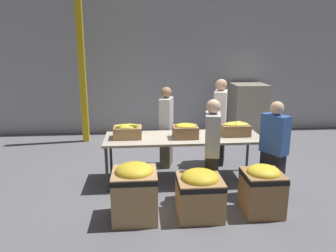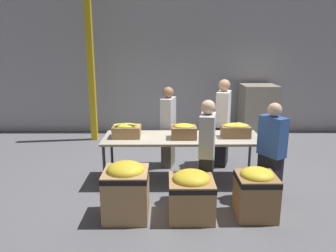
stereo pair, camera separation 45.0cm
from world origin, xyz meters
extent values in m
plane|color=slate|center=(0.00, 0.00, 0.00)|extent=(30.00, 30.00, 0.00)
cube|color=#A8A8AD|center=(0.00, 3.43, 2.00)|extent=(16.00, 0.08, 4.00)
cube|color=#B2A893|center=(0.00, 0.00, 0.79)|extent=(2.71, 0.89, 0.04)
cylinder|color=#38383D|center=(-1.29, -0.38, 0.38)|extent=(0.05, 0.05, 0.77)
cylinder|color=#38383D|center=(1.29, -0.38, 0.38)|extent=(0.05, 0.05, 0.77)
cylinder|color=#38383D|center=(-1.29, 0.38, 0.38)|extent=(0.05, 0.05, 0.77)
cylinder|color=#38383D|center=(1.29, 0.38, 0.38)|extent=(0.05, 0.05, 0.77)
cube|color=#A37A4C|center=(-0.95, 0.00, 0.90)|extent=(0.47, 0.34, 0.19)
ellipsoid|color=gold|center=(-0.95, 0.00, 1.01)|extent=(0.41, 0.27, 0.08)
ellipsoid|color=gold|center=(-0.95, -0.02, 1.03)|extent=(0.13, 0.17, 0.05)
ellipsoid|color=gold|center=(-1.03, 0.00, 1.03)|extent=(0.17, 0.12, 0.04)
ellipsoid|color=gold|center=(-0.85, -0.09, 1.04)|extent=(0.20, 0.10, 0.04)
ellipsoid|color=gold|center=(-1.10, -0.09, 1.04)|extent=(0.17, 0.17, 0.05)
cube|color=olive|center=(0.02, -0.07, 0.91)|extent=(0.42, 0.32, 0.20)
ellipsoid|color=gold|center=(0.02, -0.07, 1.02)|extent=(0.35, 0.27, 0.08)
ellipsoid|color=gold|center=(-0.03, -0.09, 1.03)|extent=(0.22, 0.10, 0.05)
ellipsoid|color=gold|center=(-0.09, -0.10, 1.03)|extent=(0.15, 0.05, 0.05)
cube|color=olive|center=(0.92, -0.02, 0.90)|extent=(0.48, 0.26, 0.19)
ellipsoid|color=yellow|center=(0.92, -0.02, 1.00)|extent=(0.44, 0.23, 0.10)
ellipsoid|color=yellow|center=(0.94, -0.03, 1.05)|extent=(0.14, 0.20, 0.05)
ellipsoid|color=yellow|center=(1.02, 0.01, 1.03)|extent=(0.10, 0.19, 0.05)
cube|color=#6B604C|center=(-0.24, 0.75, 0.37)|extent=(0.28, 0.40, 0.75)
cube|color=#B2B2B7|center=(-0.24, 0.75, 1.06)|extent=(0.31, 0.46, 0.62)
sphere|color=#896042|center=(-0.24, 0.75, 1.47)|extent=(0.21, 0.21, 0.21)
cube|color=black|center=(0.33, -0.80, 0.38)|extent=(0.26, 0.39, 0.75)
cube|color=#B2B2B7|center=(0.33, -0.80, 1.06)|extent=(0.29, 0.46, 0.62)
sphere|color=#DBAD89|center=(0.33, -0.80, 1.48)|extent=(0.21, 0.21, 0.21)
cube|color=black|center=(0.83, 0.79, 0.41)|extent=(0.32, 0.43, 0.81)
cube|color=silver|center=(0.83, 0.79, 1.15)|extent=(0.36, 0.51, 0.67)
sphere|color=tan|center=(0.83, 0.79, 1.60)|extent=(0.23, 0.23, 0.23)
cube|color=black|center=(1.31, -0.75, 0.36)|extent=(0.34, 0.40, 0.73)
cube|color=#2D5199|center=(1.31, -0.75, 1.03)|extent=(0.38, 0.46, 0.60)
sphere|color=#DBAD89|center=(1.31, -0.75, 1.43)|extent=(0.21, 0.21, 0.21)
cube|color=tan|center=(-0.83, -1.26, 0.34)|extent=(0.61, 0.61, 0.69)
cube|color=black|center=(-0.83, -1.26, 0.63)|extent=(0.61, 0.61, 0.07)
ellipsoid|color=gold|center=(-0.83, -1.26, 0.70)|extent=(0.52, 0.52, 0.21)
cube|color=#A37A4C|center=(0.07, -1.26, 0.28)|extent=(0.62, 0.62, 0.56)
cube|color=black|center=(0.07, -1.26, 0.50)|extent=(0.62, 0.62, 0.07)
ellipsoid|color=gold|center=(0.07, -1.26, 0.57)|extent=(0.52, 0.52, 0.22)
cube|color=olive|center=(0.97, -1.26, 0.31)|extent=(0.54, 0.54, 0.61)
cube|color=black|center=(0.97, -1.26, 0.56)|extent=(0.54, 0.54, 0.07)
ellipsoid|color=yellow|center=(0.97, -1.26, 0.62)|extent=(0.46, 0.46, 0.19)
cube|color=gold|center=(-2.10, 2.60, 2.00)|extent=(0.15, 0.15, 4.00)
cube|color=olive|center=(2.09, 2.86, 0.07)|extent=(0.93, 0.93, 0.13)
cube|color=#A39984|center=(2.09, 2.86, 0.74)|extent=(0.86, 0.86, 1.23)
camera|label=1|loc=(-0.72, -5.41, 2.36)|focal=35.00mm
camera|label=2|loc=(-0.27, -5.43, 2.36)|focal=35.00mm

